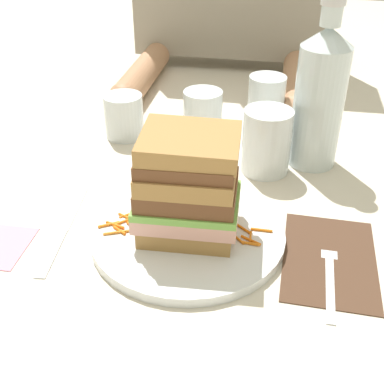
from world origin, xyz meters
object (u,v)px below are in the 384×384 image
(juice_glass, at_px, (266,145))
(empty_tumbler_1, at_px, (124,116))
(empty_tumbler_0, at_px, (266,101))
(napkin_dark, at_px, (329,259))
(water_bottle, at_px, (320,97))
(sandwich, at_px, (188,186))
(knife, at_px, (62,230))
(empty_tumbler_2, at_px, (203,112))
(fork, at_px, (330,268))
(main_plate, at_px, (188,234))

(juice_glass, relative_size, empty_tumbler_1, 1.32)
(juice_glass, distance_m, empty_tumbler_0, 0.17)
(napkin_dark, distance_m, juice_glass, 0.23)
(water_bottle, distance_m, empty_tumbler_1, 0.34)
(sandwich, xyz_separation_m, water_bottle, (0.16, 0.24, 0.04))
(knife, height_order, empty_tumbler_2, empty_tumbler_2)
(sandwich, bearing_deg, napkin_dark, -3.65)
(knife, relative_size, water_bottle, 0.76)
(fork, relative_size, empty_tumbler_1, 2.12)
(napkin_dark, relative_size, knife, 0.87)
(sandwich, xyz_separation_m, juice_glass, (0.09, 0.20, -0.03))
(napkin_dark, distance_m, fork, 0.02)
(knife, relative_size, empty_tumbler_0, 2.12)
(napkin_dark, bearing_deg, knife, -178.99)
(fork, xyz_separation_m, knife, (-0.35, 0.02, -0.00))
(sandwich, relative_size, empty_tumbler_1, 1.78)
(fork, bearing_deg, sandwich, 169.42)
(main_plate, xyz_separation_m, empty_tumbler_1, (-0.17, 0.28, 0.03))
(main_plate, height_order, fork, main_plate)
(fork, distance_m, juice_glass, 0.25)
(water_bottle, height_order, empty_tumbler_1, water_bottle)
(napkin_dark, xyz_separation_m, empty_tumbler_2, (-0.22, 0.33, 0.04))
(empty_tumbler_1, distance_m, empty_tumbler_2, 0.14)
(juice_glass, bearing_deg, knife, -140.12)
(knife, height_order, empty_tumbler_1, empty_tumbler_1)
(sandwich, bearing_deg, empty_tumbler_2, 96.09)
(water_bottle, bearing_deg, empty_tumbler_0, 122.37)
(napkin_dark, distance_m, water_bottle, 0.28)
(napkin_dark, distance_m, empty_tumbler_0, 0.40)
(fork, xyz_separation_m, empty_tumbler_1, (-0.35, 0.31, 0.03))
(napkin_dark, xyz_separation_m, juice_glass, (-0.09, 0.21, 0.04))
(fork, xyz_separation_m, empty_tumbler_0, (-0.10, 0.41, 0.04))
(empty_tumbler_1, bearing_deg, empty_tumbler_2, 18.91)
(main_plate, bearing_deg, empty_tumbler_0, 78.24)
(napkin_dark, xyz_separation_m, water_bottle, (-0.02, 0.25, 0.11))
(sandwich, distance_m, empty_tumbler_2, 0.33)
(sandwich, height_order, fork, sandwich)
(fork, bearing_deg, empty_tumbler_2, 121.28)
(juice_glass, xyz_separation_m, empty_tumbler_2, (-0.12, 0.12, -0.01))
(sandwich, xyz_separation_m, knife, (-0.17, -0.02, -0.08))
(knife, distance_m, water_bottle, 0.43)
(juice_glass, distance_m, water_bottle, 0.11)
(juice_glass, relative_size, water_bottle, 0.39)
(fork, xyz_separation_m, water_bottle, (-0.02, 0.27, 0.11))
(fork, height_order, water_bottle, water_bottle)
(juice_glass, bearing_deg, napkin_dark, -65.65)
(napkin_dark, distance_m, empty_tumbler_2, 0.40)
(knife, bearing_deg, empty_tumbler_2, 68.22)
(empty_tumbler_2, bearing_deg, water_bottle, -22.96)
(main_plate, relative_size, napkin_dark, 1.45)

